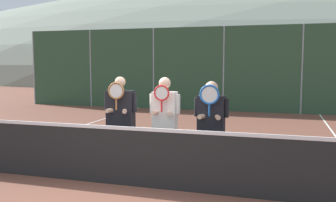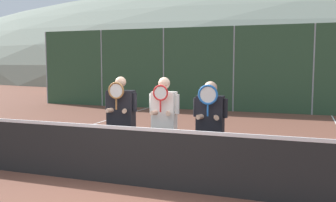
{
  "view_description": "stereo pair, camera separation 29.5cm",
  "coord_description": "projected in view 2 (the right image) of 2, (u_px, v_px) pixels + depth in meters",
  "views": [
    {
      "loc": [
        2.26,
        -5.49,
        2.0
      ],
      "look_at": [
        0.37,
        0.79,
        1.33
      ],
      "focal_mm": 40.0,
      "sensor_mm": 36.0,
      "label": 1
    },
    {
      "loc": [
        2.54,
        -5.4,
        2.0
      ],
      "look_at": [
        0.37,
        0.79,
        1.33
      ],
      "focal_mm": 40.0,
      "sensor_mm": 36.0,
      "label": 2
    }
  ],
  "objects": [
    {
      "name": "ground_plane",
      "position": [
        131.0,
        186.0,
        6.11
      ],
      "size": [
        120.0,
        120.0,
        0.0
      ],
      "primitive_type": "plane",
      "color": "brown"
    },
    {
      "name": "hill_distant",
      "position": [
        282.0,
        75.0,
        57.92
      ],
      "size": [
        131.1,
        72.84,
        25.49
      ],
      "color": "gray",
      "rests_on": "ground_plane"
    },
    {
      "name": "clubhouse_building",
      "position": [
        233.0,
        65.0,
        23.37
      ],
      "size": [
        20.38,
        5.5,
        3.61
      ],
      "color": "tan",
      "rests_on": "ground_plane"
    },
    {
      "name": "fence_back",
      "position": [
        234.0,
        69.0,
        15.22
      ],
      "size": [
        18.3,
        0.06,
        3.48
      ],
      "color": "gray",
      "rests_on": "ground_plane"
    },
    {
      "name": "tennis_net",
      "position": [
        131.0,
        155.0,
        6.06
      ],
      "size": [
        10.07,
        0.09,
        1.08
      ],
      "color": "gray",
      "rests_on": "ground_plane"
    },
    {
      "name": "court_line_left_sideline",
      "position": [
        53.0,
        136.0,
        10.16
      ],
      "size": [
        0.05,
        16.0,
        0.01
      ],
      "primitive_type": "cube",
      "color": "white",
      "rests_on": "ground_plane"
    },
    {
      "name": "player_leftmost",
      "position": [
        121.0,
        117.0,
        6.71
      ],
      "size": [
        0.62,
        0.34,
        1.75
      ],
      "color": "white",
      "rests_on": "ground_plane"
    },
    {
      "name": "player_center_left",
      "position": [
        164.0,
        120.0,
        6.39
      ],
      "size": [
        0.54,
        0.34,
        1.76
      ],
      "color": "#56565B",
      "rests_on": "ground_plane"
    },
    {
      "name": "player_center_right",
      "position": [
        210.0,
        122.0,
        6.17
      ],
      "size": [
        0.58,
        0.34,
        1.7
      ],
      "color": "white",
      "rests_on": "ground_plane"
    },
    {
      "name": "car_far_left",
      "position": [
        141.0,
        82.0,
        20.12
      ],
      "size": [
        4.54,
        2.02,
        1.85
      ],
      "color": "#285638",
      "rests_on": "ground_plane"
    },
    {
      "name": "car_left_of_center",
      "position": [
        232.0,
        84.0,
        18.09
      ],
      "size": [
        4.05,
        1.95,
        1.89
      ],
      "color": "#285638",
      "rests_on": "ground_plane"
    }
  ]
}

